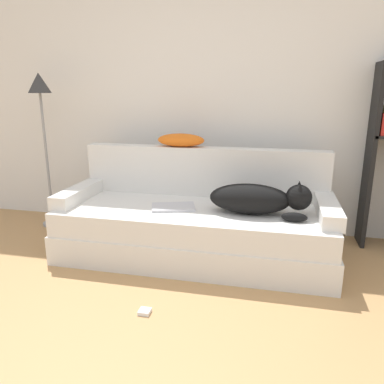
% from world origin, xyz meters
% --- Properties ---
extents(wall_back, '(7.43, 0.06, 2.70)m').
position_xyz_m(wall_back, '(0.00, 2.29, 1.35)').
color(wall_back, silver).
rests_on(wall_back, ground_plane).
extents(couch, '(2.18, 0.89, 0.42)m').
position_xyz_m(couch, '(0.01, 1.52, 0.21)').
color(couch, silver).
rests_on(couch, ground_plane).
extents(couch_backrest, '(2.14, 0.15, 0.43)m').
position_xyz_m(couch_backrest, '(0.01, 1.90, 0.64)').
color(couch_backrest, silver).
rests_on(couch_backrest, couch).
extents(couch_arm_left, '(0.15, 0.70, 0.11)m').
position_xyz_m(couch_arm_left, '(-1.00, 1.52, 0.48)').
color(couch_arm_left, silver).
rests_on(couch_arm_left, couch).
extents(couch_arm_right, '(0.15, 0.70, 0.11)m').
position_xyz_m(couch_arm_right, '(1.03, 1.52, 0.48)').
color(couch_arm_right, silver).
rests_on(couch_arm_right, couch).
extents(dog, '(0.76, 0.31, 0.26)m').
position_xyz_m(dog, '(0.52, 1.47, 0.54)').
color(dog, black).
rests_on(dog, couch).
extents(laptop, '(0.39, 0.32, 0.02)m').
position_xyz_m(laptop, '(-0.15, 1.46, 0.43)').
color(laptop, '#B7B7BC').
rests_on(laptop, couch).
extents(throw_pillow, '(0.42, 0.20, 0.11)m').
position_xyz_m(throw_pillow, '(-0.19, 1.90, 0.91)').
color(throw_pillow, orange).
rests_on(throw_pillow, couch_backrest).
extents(floor_lamp, '(0.21, 0.21, 1.49)m').
position_xyz_m(floor_lamp, '(-1.56, 1.93, 1.20)').
color(floor_lamp, gray).
rests_on(floor_lamp, ground_plane).
extents(power_adapter, '(0.07, 0.07, 0.02)m').
position_xyz_m(power_adapter, '(-0.11, 0.63, 0.01)').
color(power_adapter, white).
rests_on(power_adapter, ground_plane).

